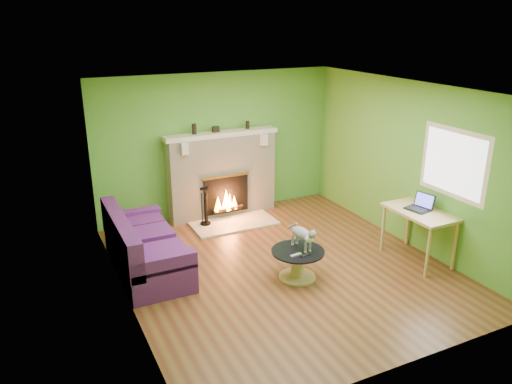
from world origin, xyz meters
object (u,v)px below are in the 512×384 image
(desk, at_px, (420,217))
(sofa, at_px, (143,249))
(coffee_table, at_px, (298,262))
(cat, at_px, (301,236))

(desk, bearing_deg, sofa, 158.82)
(coffee_table, bearing_deg, cat, 32.01)
(desk, bearing_deg, cat, 169.38)
(coffee_table, height_order, desk, desk)
(cat, bearing_deg, desk, -18.18)
(sofa, xyz_separation_m, coffee_table, (1.90, -1.18, -0.09))
(coffee_table, distance_m, desk, 1.99)
(sofa, bearing_deg, cat, -29.81)
(sofa, relative_size, desk, 1.81)
(sofa, relative_size, coffee_table, 2.60)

